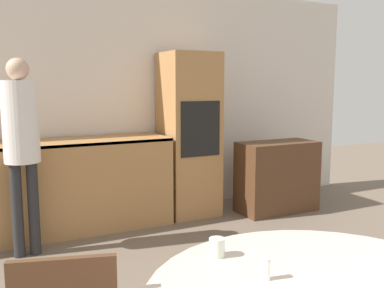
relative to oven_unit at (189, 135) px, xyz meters
name	(u,v)px	position (x,y,z in m)	size (l,w,h in m)	color
wall_back	(111,102)	(-0.80, 0.34, 0.38)	(6.58, 0.05, 2.60)	silver
kitchen_counter	(24,189)	(-1.78, -0.01, -0.44)	(2.90, 0.60, 0.94)	#AD7A47
oven_unit	(189,135)	(0.00, 0.00, 0.00)	(0.58, 0.59, 1.84)	#AD7A47
sideboard	(277,177)	(0.97, -0.39, -0.51)	(0.93, 0.45, 0.83)	#51331E
person_standing	(21,134)	(-1.82, -0.50, 0.15)	(0.30, 0.30, 1.71)	#262628
cup	(217,247)	(-1.23, -2.81, -0.13)	(0.07, 0.07, 0.08)	silver
salt_shaker	(266,269)	(-1.17, -3.09, -0.13)	(0.03, 0.03, 0.09)	white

